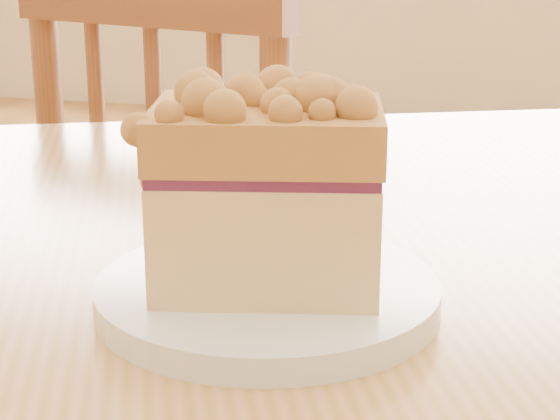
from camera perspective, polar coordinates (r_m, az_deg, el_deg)
name	(u,v)px	position (r m, az deg, el deg)	size (l,w,h in m)	color
cafe_table_main	(158,374)	(0.73, -7.20, -9.57)	(1.26, 1.06, 0.75)	tan
cafe_chair_main	(225,290)	(1.35, -3.27, -4.74)	(0.50, 0.50, 0.90)	brown
plate	(267,295)	(0.55, -0.75, -5.05)	(0.19, 0.19, 0.02)	white
cake_slice	(267,182)	(0.53, -0.78, 1.65)	(0.15, 0.11, 0.12)	#DDC07D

